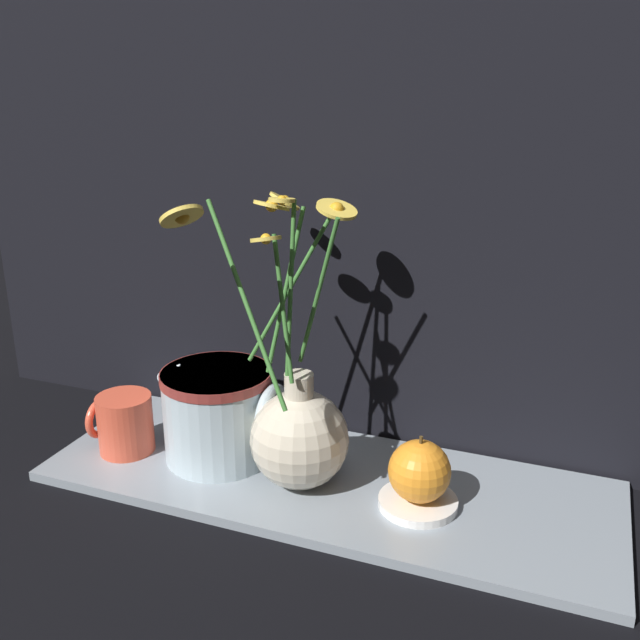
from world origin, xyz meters
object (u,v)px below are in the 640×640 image
object	(u,v)px
yellow_mug	(124,423)
orange_fruit	(419,471)
vase_with_flowers	(299,429)
ceramic_pitcher	(221,409)

from	to	relation	value
yellow_mug	orange_fruit	xyz separation A→B (m)	(0.39, 0.01, 0.01)
vase_with_flowers	yellow_mug	size ratio (longest dim) A/B	4.35
vase_with_flowers	ceramic_pitcher	distance (m)	0.12
vase_with_flowers	orange_fruit	size ratio (longest dim) A/B	4.47
yellow_mug	orange_fruit	size ratio (longest dim) A/B	1.03
ceramic_pitcher	orange_fruit	bearing A→B (deg)	-5.46
vase_with_flowers	orange_fruit	world-z (taller)	vase_with_flowers
vase_with_flowers	orange_fruit	xyz separation A→B (m)	(0.15, 0.00, -0.03)
ceramic_pitcher	yellow_mug	bearing A→B (deg)	-164.09
yellow_mug	orange_fruit	distance (m)	0.39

